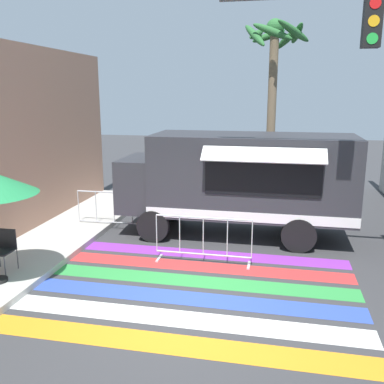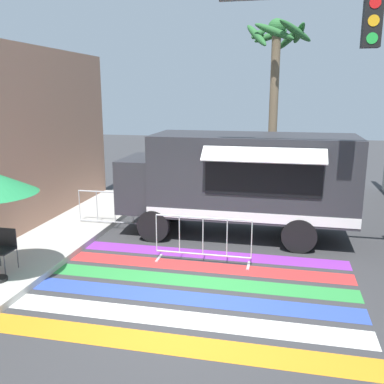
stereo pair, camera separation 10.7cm
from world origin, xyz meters
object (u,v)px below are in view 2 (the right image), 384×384
object	(u,v)px
barricade_front	(203,240)
palm_tree	(276,68)
barricade_side	(115,210)
folding_chair	(4,246)
food_truck	(235,177)

from	to	relation	value
barricade_front	palm_tree	distance (m)	7.57
barricade_side	palm_tree	distance (m)	7.28
folding_chair	barricade_side	world-z (taller)	barricade_side
palm_tree	barricade_side	bearing A→B (deg)	-133.58
barricade_front	barricade_side	xyz separation A→B (m)	(-2.89, 1.89, -0.00)
food_truck	barricade_front	bearing A→B (deg)	-102.38
food_truck	barricade_side	distance (m)	3.51
barricade_side	palm_tree	world-z (taller)	palm_tree
barricade_side	palm_tree	bearing A→B (deg)	46.42
palm_tree	folding_chair	bearing A→B (deg)	-123.54
folding_chair	barricade_front	distance (m)	4.24
barricade_side	folding_chair	bearing A→B (deg)	-106.64
barricade_side	palm_tree	size ratio (longest dim) A/B	0.35
barricade_side	food_truck	bearing A→B (deg)	2.73
folding_chair	palm_tree	bearing A→B (deg)	74.47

